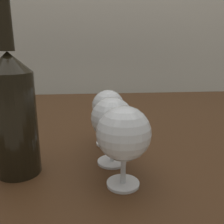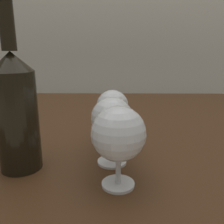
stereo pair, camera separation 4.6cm
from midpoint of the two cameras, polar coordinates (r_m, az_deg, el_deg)
name	(u,v)px [view 1 (the left image)]	position (r m, az deg, el deg)	size (l,w,h in m)	color
dining_table	(108,144)	(0.78, -2.68, -7.69)	(1.49, 0.95, 0.70)	#472B16
wine_glass_merlot	(124,134)	(0.39, -0.61, -5.41)	(0.09, 0.09, 0.14)	white
wine_glass_amber	(112,119)	(0.47, -2.84, -1.79)	(0.08, 0.08, 0.14)	white
wine_glass_chardonnay	(108,107)	(0.56, -3.30, 1.14)	(0.08, 0.08, 0.13)	white
wine_bottle	(14,112)	(0.47, -24.98, 0.04)	(0.08, 0.08, 0.32)	black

